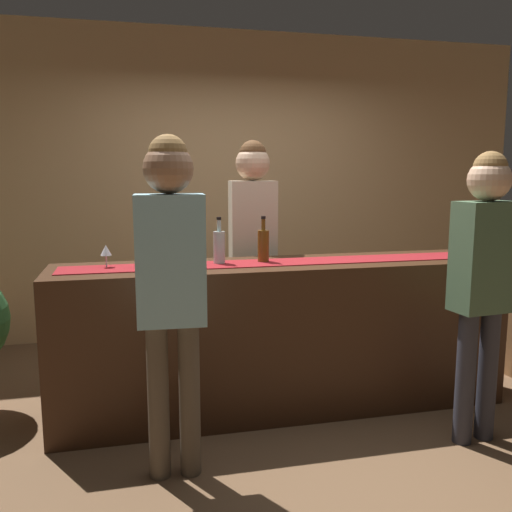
% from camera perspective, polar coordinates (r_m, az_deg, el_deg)
% --- Properties ---
extents(ground_plane, '(10.00, 10.00, 0.00)m').
position_cam_1_polar(ground_plane, '(3.81, 2.83, -15.61)').
color(ground_plane, brown).
extents(back_wall, '(6.00, 0.12, 2.90)m').
position_cam_1_polar(back_wall, '(5.32, -2.72, 7.47)').
color(back_wall, tan).
rests_on(back_wall, ground).
extents(bar_counter, '(2.98, 0.60, 0.99)m').
position_cam_1_polar(bar_counter, '(3.64, 2.89, -8.45)').
color(bar_counter, '#3D2314').
rests_on(bar_counter, ground).
extents(counter_runner_cloth, '(2.83, 0.28, 0.01)m').
position_cam_1_polar(counter_runner_cloth, '(3.52, 2.95, -0.65)').
color(counter_runner_cloth, maroon).
rests_on(counter_runner_cloth, bar_counter).
extents(wine_bottle_clear, '(0.07, 0.07, 0.30)m').
position_cam_1_polar(wine_bottle_clear, '(3.45, -3.92, 1.00)').
color(wine_bottle_clear, '#B2C6C1').
rests_on(wine_bottle_clear, bar_counter).
extents(wine_bottle_amber, '(0.07, 0.07, 0.30)m').
position_cam_1_polar(wine_bottle_amber, '(3.51, 0.78, 1.16)').
color(wine_bottle_amber, brown).
rests_on(wine_bottle_amber, bar_counter).
extents(wine_glass_near_customer, '(0.07, 0.07, 0.14)m').
position_cam_1_polar(wine_glass_near_customer, '(3.33, -12.04, 0.41)').
color(wine_glass_near_customer, silver).
rests_on(wine_glass_near_customer, bar_counter).
extents(wine_glass_mid_counter, '(0.07, 0.07, 0.14)m').
position_cam_1_polar(wine_glass_mid_counter, '(3.42, -15.61, 0.51)').
color(wine_glass_mid_counter, silver).
rests_on(wine_glass_mid_counter, bar_counter).
extents(bartender, '(0.35, 0.25, 1.81)m').
position_cam_1_polar(bartender, '(4.04, -0.34, 2.60)').
color(bartender, '#26262B').
rests_on(bartender, ground).
extents(customer_sipping, '(0.36, 0.24, 1.69)m').
position_cam_1_polar(customer_sipping, '(3.32, 22.97, -1.06)').
color(customer_sipping, '#33333D').
rests_on(customer_sipping, ground).
extents(customer_browsing, '(0.35, 0.25, 1.76)m').
position_cam_1_polar(customer_browsing, '(2.71, -9.00, -1.44)').
color(customer_browsing, brown).
rests_on(customer_browsing, ground).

